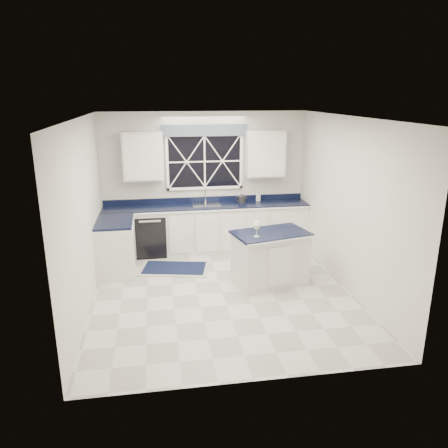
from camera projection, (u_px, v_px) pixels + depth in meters
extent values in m
plane|color=beige|center=(222.00, 292.00, 6.91)|extent=(4.50, 4.50, 0.00)
cube|color=silver|center=(205.00, 181.00, 8.65)|extent=(4.00, 0.10, 2.70)
cube|color=silver|center=(207.00, 229.00, 8.62)|extent=(3.98, 0.60, 0.90)
cube|color=silver|center=(116.00, 247.00, 7.61)|extent=(0.60, 1.00, 0.90)
cube|color=black|center=(207.00, 206.00, 8.49)|extent=(3.98, 0.64, 0.04)
cube|color=black|center=(151.00, 234.00, 8.47)|extent=(0.60, 0.58, 0.82)
cube|color=black|center=(205.00, 161.00, 8.50)|extent=(1.40, 0.02, 1.00)
cube|color=slate|center=(205.00, 130.00, 8.27)|extent=(1.65, 0.04, 0.22)
cube|color=silver|center=(143.00, 156.00, 8.15)|extent=(0.75, 0.34, 0.90)
cube|color=silver|center=(265.00, 153.00, 8.51)|extent=(0.75, 0.34, 0.90)
cylinder|color=#BCBCBF|center=(205.00, 201.00, 8.68)|extent=(0.05, 0.05, 0.04)
cylinder|color=#BCBCBF|center=(205.00, 195.00, 8.64)|extent=(0.02, 0.02, 0.28)
cylinder|color=#BCBCBF|center=(206.00, 189.00, 8.52)|extent=(0.02, 0.18, 0.02)
cube|color=silver|center=(270.00, 259.00, 7.14)|extent=(1.25, 0.90, 0.85)
cube|color=black|center=(271.00, 233.00, 7.02)|extent=(1.32, 0.97, 0.04)
cube|color=#A4A4A0|center=(174.00, 268.00, 7.84)|extent=(1.35, 0.99, 0.01)
cube|color=#101A36|center=(174.00, 268.00, 7.84)|extent=(1.20, 0.83, 0.01)
cylinder|color=#2A2A2C|center=(242.00, 200.00, 8.64)|extent=(0.20, 0.20, 0.13)
cone|color=#2A2A2C|center=(242.00, 195.00, 8.61)|extent=(0.16, 0.16, 0.06)
torus|color=#2A2A2C|center=(238.00, 199.00, 8.65)|extent=(0.11, 0.05, 0.11)
cylinder|color=#2A2A2C|center=(247.00, 199.00, 8.62)|extent=(0.07, 0.03, 0.08)
cylinder|color=silver|center=(256.00, 236.00, 6.80)|extent=(0.08, 0.08, 0.01)
cylinder|color=silver|center=(257.00, 232.00, 6.78)|extent=(0.01, 0.01, 0.13)
ellipsoid|color=silver|center=(257.00, 225.00, 6.75)|extent=(0.10, 0.10, 0.13)
cylinder|color=#CCC56C|center=(257.00, 227.00, 6.75)|extent=(0.09, 0.09, 0.06)
imported|color=silver|center=(258.00, 196.00, 8.80)|extent=(0.11, 0.11, 0.19)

